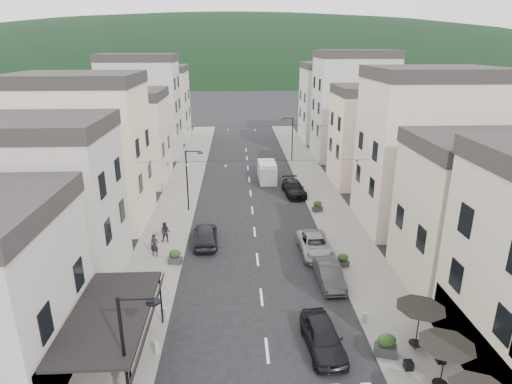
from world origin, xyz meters
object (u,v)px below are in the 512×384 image
parked_car_b (329,274)px  parked_car_d (294,188)px  delivery_van (267,171)px  pedestrian_b (165,232)px  parked_car_e (205,235)px  parked_car_c (315,245)px  pedestrian_a (154,245)px  parked_car_a (323,337)px

parked_car_b → parked_car_d: bearing=88.1°
parked_car_b → delivery_van: bearing=94.3°
parked_car_d → pedestrian_b: bearing=-141.2°
parked_car_d → parked_car_e: size_ratio=1.06×
delivery_van → pedestrian_b: (-9.30, -16.48, -0.16)m
parked_car_c → delivery_van: (-2.34, 18.73, 0.44)m
parked_car_b → parked_car_d: size_ratio=0.85×
pedestrian_a → parked_car_d: bearing=60.3°
parked_car_d → parked_car_e: (-8.62, -11.54, 0.08)m
parked_car_a → parked_car_b: size_ratio=1.05×
pedestrian_b → parked_car_a: bearing=-46.4°
parked_car_b → parked_car_c: parked_car_c is taller
parked_car_a → pedestrian_a: (-10.58, 10.72, 0.25)m
delivery_van → pedestrian_b: delivery_van is taller
parked_car_a → delivery_van: size_ratio=0.90×
pedestrian_a → parked_car_b: bearing=-7.0°
parked_car_d → pedestrian_a: bearing=-137.0°
parked_car_d → parked_car_b: bearing=-95.1°
parked_car_a → parked_car_b: bearing=70.9°
parked_car_a → pedestrian_a: bearing=130.1°
parked_car_a → pedestrian_b: 16.51m
delivery_van → parked_car_a: bearing=-89.4°
parked_car_b → pedestrian_a: size_ratio=2.39×
parked_car_a → delivery_van: delivery_van is taller
parked_car_a → parked_car_d: parked_car_a is taller
delivery_van → parked_car_b: bearing=-84.8°
parked_car_a → pedestrian_b: bearing=123.3°
parked_car_a → parked_car_b: (1.68, 6.46, -0.06)m
parked_car_a → delivery_van: (-0.82, 29.53, 0.39)m
parked_car_c → parked_car_d: size_ratio=1.01×
pedestrian_a → parked_car_e: bearing=42.5°
parked_car_a → parked_car_c: 10.90m
parked_car_e → pedestrian_a: pedestrian_a is taller
parked_car_d → parked_car_c: bearing=-95.8°
delivery_van → pedestrian_a: 21.19m
parked_car_a → parked_car_e: parked_car_e is taller
parked_car_a → pedestrian_b: (-10.12, 13.05, 0.23)m
parked_car_a → parked_car_e: 14.61m
parked_car_c → pedestrian_a: (-12.10, -0.07, 0.30)m
parked_car_c → parked_car_d: 13.60m
parked_car_a → pedestrian_b: size_ratio=2.57×
parked_car_a → pedestrian_a: pedestrian_a is taller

